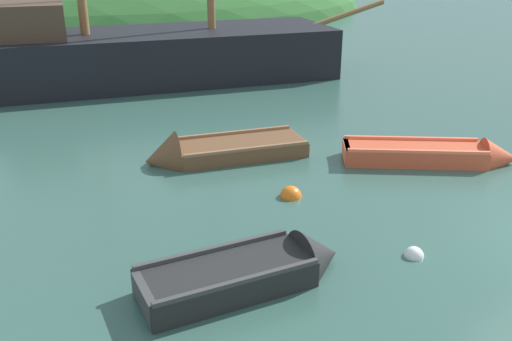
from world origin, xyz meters
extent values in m
ellipsoid|color=#387033|center=(-3.36, 33.85, 0.00)|extent=(41.42, 23.96, 10.23)
cube|color=black|center=(-3.53, 14.30, 0.47)|extent=(13.53, 5.40, 2.53)
cube|color=#997A51|center=(-3.53, 14.30, 1.68)|extent=(12.97, 5.03, 0.10)
cylinder|color=olive|center=(4.20, 13.39, 2.03)|extent=(2.95, 0.54, 0.97)
cube|color=#4C3828|center=(-7.19, 14.73, 2.28)|extent=(2.50, 2.96, 1.10)
cube|color=brown|center=(-3.57, 6.14, 0.10)|extent=(3.10, 1.65, 0.45)
cone|color=brown|center=(-5.40, 6.37, 0.10)|extent=(0.87, 1.31, 1.22)
cube|color=#8E6242|center=(-2.15, 5.96, 0.17)|extent=(0.26, 1.17, 0.31)
cube|color=#8E6242|center=(-4.08, 6.20, 0.27)|extent=(0.33, 1.20, 0.05)
cube|color=#8E6242|center=(-3.06, 6.07, 0.27)|extent=(0.33, 1.20, 0.05)
cube|color=#8E6242|center=(-3.50, 6.74, 0.36)|extent=(2.89, 0.44, 0.07)
cube|color=#8E6242|center=(-3.65, 5.54, 0.36)|extent=(2.89, 0.44, 0.07)
cube|color=#C64C2D|center=(-0.19, 4.08, 0.13)|extent=(3.20, 2.34, 0.50)
cone|color=#C64C2D|center=(1.51, 3.14, 0.13)|extent=(1.10, 1.16, 0.91)
cube|color=#FF6E48|center=(-1.51, 4.80, 0.20)|extent=(0.52, 0.82, 0.35)
cube|color=#FF6E48|center=(0.29, 3.81, 0.32)|extent=(0.58, 0.86, 0.05)
cube|color=#FF6E48|center=(-0.67, 4.34, 0.32)|extent=(0.58, 0.86, 0.05)
cube|color=#FF6E48|center=(-0.40, 3.69, 0.41)|extent=(2.72, 1.54, 0.07)
cube|color=#FF6E48|center=(0.02, 4.46, 0.41)|extent=(2.72, 1.54, 0.07)
cube|color=black|center=(-5.97, 1.21, 0.14)|extent=(2.50, 1.06, 0.51)
cone|color=black|center=(-4.41, 1.23, 0.14)|extent=(0.64, 0.99, 0.98)
cube|color=#3B3B3B|center=(-7.16, 1.20, 0.21)|extent=(0.13, 0.93, 0.36)
cube|color=#3B3B3B|center=(-5.53, 1.22, 0.33)|extent=(0.19, 0.96, 0.05)
cube|color=#3B3B3B|center=(-6.40, 1.21, 0.33)|extent=(0.19, 0.96, 0.05)
cube|color=#3B3B3B|center=(-5.96, 0.73, 0.42)|extent=(2.44, 0.11, 0.07)
cube|color=#3B3B3B|center=(-5.97, 1.69, 0.42)|extent=(2.44, 0.11, 0.07)
sphere|color=white|center=(-2.89, 0.79, 0.00)|extent=(0.31, 0.31, 0.31)
sphere|color=orange|center=(-3.60, 3.61, 0.00)|extent=(0.43, 0.43, 0.43)
camera|label=1|loc=(-8.53, -5.19, 4.71)|focal=39.61mm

